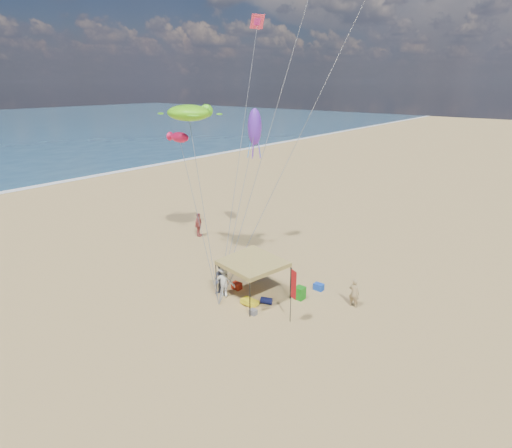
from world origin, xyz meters
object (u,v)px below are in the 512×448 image
at_px(canopy_tent, 253,247).
at_px(cooler_blue, 319,287).
at_px(beach_cart, 250,302).
at_px(person_near_c, 224,281).
at_px(chair_green, 300,293).
at_px(chair_yellow, 247,268).
at_px(person_near_a, 354,293).
at_px(person_far_a, 198,225).
at_px(feather_flag, 293,287).
at_px(cooler_red, 237,286).
at_px(person_near_b, 222,280).

height_order(canopy_tent, cooler_blue, canopy_tent).
relative_size(beach_cart, person_near_c, 0.48).
relative_size(canopy_tent, chair_green, 8.14).
bearing_deg(chair_yellow, beach_cart, -47.39).
xyz_separation_m(beach_cart, person_near_c, (-1.72, -0.08, 0.73)).
bearing_deg(chair_green, cooler_blue, 80.61).
bearing_deg(cooler_blue, person_near_a, -10.45).
distance_m(cooler_blue, person_far_a, 11.90).
xyz_separation_m(chair_green, person_near_c, (-3.37, -2.37, 0.58)).
height_order(canopy_tent, chair_green, canopy_tent).
height_order(feather_flag, person_near_a, feather_flag).
relative_size(chair_green, person_near_a, 0.45).
distance_m(cooler_red, chair_yellow, 2.19).
height_order(canopy_tent, person_near_b, canopy_tent).
xyz_separation_m(feather_flag, chair_green, (-1.07, 2.30, -1.60)).
bearing_deg(person_near_b, cooler_blue, 34.36).
xyz_separation_m(canopy_tent, chair_green, (2.08, 1.47, -2.62)).
relative_size(cooler_blue, person_far_a, 0.29).
relative_size(feather_flag, person_near_a, 1.86).
relative_size(chair_green, person_far_a, 0.38).
distance_m(beach_cart, person_near_b, 2.02).
distance_m(cooler_red, person_near_a, 6.56).
bearing_deg(feather_flag, canopy_tent, 165.23).
bearing_deg(person_near_c, chair_green, -165.92).
bearing_deg(canopy_tent, person_near_c, -145.30).
height_order(canopy_tent, cooler_red, canopy_tent).
bearing_deg(chair_green, cooler_red, -159.31).
bearing_deg(person_far_a, feather_flag, -136.29).
bearing_deg(canopy_tent, cooler_red, 172.80).
relative_size(cooler_red, person_far_a, 0.29).
xyz_separation_m(canopy_tent, beach_cart, (0.42, -0.81, -2.77)).
distance_m(canopy_tent, person_far_a, 10.77).
relative_size(cooler_red, person_near_a, 0.35).
bearing_deg(beach_cart, cooler_blue, 63.50).
distance_m(feather_flag, person_near_b, 4.72).
xyz_separation_m(canopy_tent, feather_flag, (3.15, -0.83, -1.02)).
bearing_deg(cooler_red, canopy_tent, -7.20).
relative_size(canopy_tent, cooler_blue, 10.55).
height_order(cooler_blue, person_near_b, person_near_b).
bearing_deg(canopy_tent, beach_cart, -62.35).
distance_m(chair_yellow, beach_cart, 4.02).
bearing_deg(canopy_tent, chair_yellow, 136.92).
relative_size(chair_yellow, person_near_b, 0.37).
distance_m(chair_yellow, person_near_a, 7.04).
height_order(chair_green, person_near_a, person_near_a).
xyz_separation_m(cooler_red, chair_green, (3.44, 1.30, 0.16)).
bearing_deg(cooler_blue, canopy_tent, -127.70).
height_order(feather_flag, chair_yellow, feather_flag).
bearing_deg(person_near_a, feather_flag, 60.51).
xyz_separation_m(person_near_a, person_near_c, (-6.01, -3.48, 0.15)).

